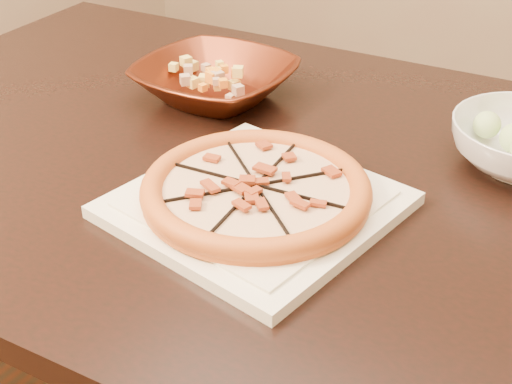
# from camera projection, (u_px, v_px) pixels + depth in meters

# --- Properties ---
(dining_table) EXTENTS (1.61, 1.13, 0.75)m
(dining_table) POSITION_uv_depth(u_px,v_px,m) (257.00, 204.00, 1.16)
(dining_table) COLOR black
(dining_table) RESTS_ON floor
(plate) EXTENTS (0.36, 0.36, 0.02)m
(plate) POSITION_uv_depth(u_px,v_px,m) (256.00, 204.00, 0.97)
(plate) COLOR #EDE6C7
(plate) RESTS_ON dining_table
(pizza) EXTENTS (0.31, 0.31, 0.03)m
(pizza) POSITION_uv_depth(u_px,v_px,m) (256.00, 189.00, 0.96)
(pizza) COLOR orange
(pizza) RESTS_ON plate
(bronze_bowl) EXTENTS (0.28, 0.28, 0.07)m
(bronze_bowl) POSITION_uv_depth(u_px,v_px,m) (215.00, 81.00, 1.27)
(bronze_bowl) COLOR maroon
(bronze_bowl) RESTS_ON dining_table
(mixed_dish) EXTENTS (0.12, 0.13, 0.03)m
(mixed_dish) POSITION_uv_depth(u_px,v_px,m) (214.00, 56.00, 1.24)
(mixed_dish) COLOR tan
(mixed_dish) RESTS_ON bronze_bowl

